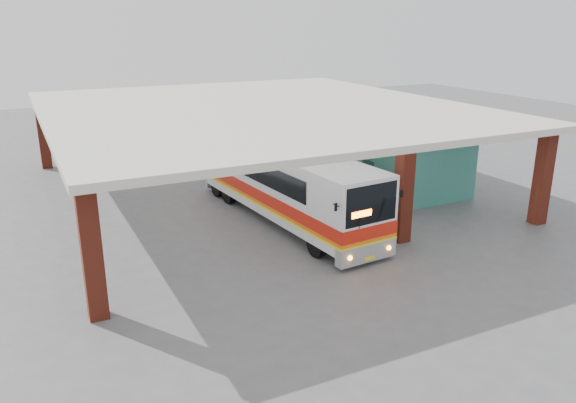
{
  "coord_description": "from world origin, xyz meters",
  "views": [
    {
      "loc": [
        -11.12,
        -20.75,
        8.95
      ],
      "look_at": [
        -0.85,
        0.0,
        1.43
      ],
      "focal_mm": 35.0,
      "sensor_mm": 36.0,
      "label": 1
    }
  ],
  "objects_px": {
    "pedestrian": "(361,238)",
    "red_chair": "(329,175)",
    "coach_bus": "(285,183)",
    "motorcycle": "(377,196)"
  },
  "relations": [
    {
      "from": "red_chair",
      "to": "coach_bus",
      "type": "bearing_deg",
      "value": -118.34
    },
    {
      "from": "motorcycle",
      "to": "red_chair",
      "type": "bearing_deg",
      "value": -5.89
    },
    {
      "from": "coach_bus",
      "to": "red_chair",
      "type": "xyz_separation_m",
      "value": [
        5.21,
        4.84,
        -1.43
      ]
    },
    {
      "from": "pedestrian",
      "to": "red_chair",
      "type": "bearing_deg",
      "value": -154.13
    },
    {
      "from": "coach_bus",
      "to": "pedestrian",
      "type": "bearing_deg",
      "value": -88.1
    },
    {
      "from": "motorcycle",
      "to": "red_chair",
      "type": "relative_size",
      "value": 2.56
    },
    {
      "from": "pedestrian",
      "to": "red_chair",
      "type": "distance_m",
      "value": 11.21
    },
    {
      "from": "coach_bus",
      "to": "pedestrian",
      "type": "relative_size",
      "value": 7.24
    },
    {
      "from": "pedestrian",
      "to": "coach_bus",
      "type": "bearing_deg",
      "value": -123.19
    },
    {
      "from": "coach_bus",
      "to": "motorcycle",
      "type": "xyz_separation_m",
      "value": [
        4.97,
        -0.31,
        -1.25
      ]
    }
  ]
}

